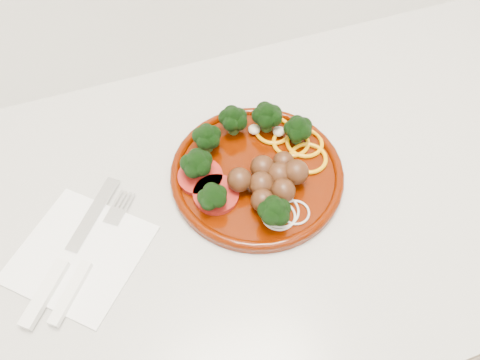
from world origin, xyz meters
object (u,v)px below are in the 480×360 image
object	(u,v)px
napkin	(80,253)
fork	(81,276)
plate	(254,168)
knife	(61,266)

from	to	relation	value
napkin	fork	xyz separation A→B (m)	(-0.00, -0.04, 0.01)
napkin	plate	bearing A→B (deg)	9.14
napkin	knife	size ratio (longest dim) A/B	0.81
napkin	knife	world-z (taller)	knife
knife	fork	distance (m)	0.03
plate	fork	distance (m)	0.28
napkin	fork	world-z (taller)	fork
napkin	fork	distance (m)	0.04
plate	napkin	distance (m)	0.27
fork	plate	bearing A→B (deg)	-35.69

